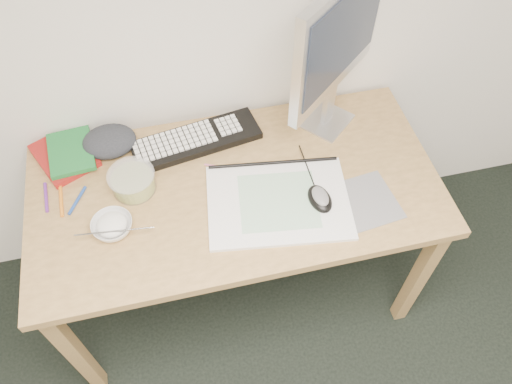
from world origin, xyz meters
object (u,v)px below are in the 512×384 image
sketchpad (278,202)px  rice_bowl (113,226)px  monitor (339,40)px  desk (236,201)px  keyboard (196,140)px

sketchpad → rice_bowl: rice_bowl is taller
monitor → rice_bowl: size_ratio=4.47×
desk → keyboard: (-0.10, 0.23, 0.10)m
sketchpad → keyboard: bearing=131.8°
sketchpad → monitor: (0.27, 0.33, 0.36)m
sketchpad → rice_bowl: size_ratio=3.58×
desk → keyboard: bearing=112.9°
sketchpad → rice_bowl: bearing=-174.3°
desk → monitor: size_ratio=2.39×
rice_bowl → sketchpad: bearing=-2.1°
keyboard → rice_bowl: 0.44m
monitor → rice_bowl: bearing=159.7°
desk → monitor: 0.64m
keyboard → monitor: bearing=-10.1°
desk → rice_bowl: size_ratio=10.70×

